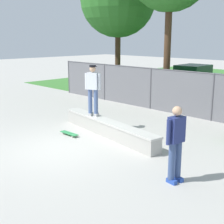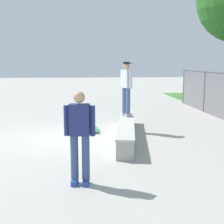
{
  "view_description": "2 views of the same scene",
  "coord_description": "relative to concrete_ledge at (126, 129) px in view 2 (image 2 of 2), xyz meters",
  "views": [
    {
      "loc": [
        7.67,
        -5.34,
        3.31
      ],
      "look_at": [
        0.4,
        1.84,
        0.91
      ],
      "focal_mm": 50.97,
      "sensor_mm": 36.0,
      "label": 1
    },
    {
      "loc": [
        9.58,
        0.67,
        2.35
      ],
      "look_at": [
        0.17,
        1.5,
        0.84
      ],
      "focal_mm": 49.86,
      "sensor_mm": 36.0,
      "label": 2
    }
  ],
  "objects": [
    {
      "name": "bystander",
      "position": [
        3.71,
        -1.4,
        0.74
      ],
      "size": [
        0.32,
        0.6,
        1.82
      ],
      "color": "#2647A5",
      "rests_on": "ground"
    },
    {
      "name": "ground_plane",
      "position": [
        -0.06,
        -1.97,
        -0.27
      ],
      "size": [
        80.0,
        80.0,
        0.0
      ],
      "primitive_type": "plane",
      "color": "#ADAAA3"
    },
    {
      "name": "skateboarder",
      "position": [
        -0.86,
        0.1,
        1.29
      ],
      "size": [
        0.55,
        0.4,
        1.84
      ],
      "color": "beige",
      "rests_on": "concrete_ledge"
    },
    {
      "name": "skateboard",
      "position": [
        -0.94,
        -0.95,
        -0.19
      ],
      "size": [
        0.8,
        0.21,
        0.09
      ],
      "color": "#2D8C4C",
      "rests_on": "ground"
    },
    {
      "name": "concrete_ledge",
      "position": [
        0.0,
        0.0,
        0.0
      ],
      "size": [
        4.89,
        1.2,
        0.53
      ],
      "color": "#A8A59E",
      "rests_on": "ground"
    }
  ]
}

